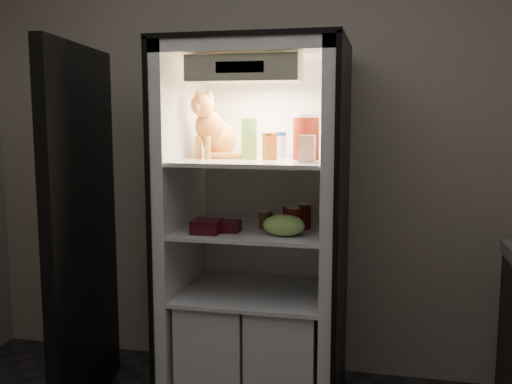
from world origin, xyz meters
TOP-DOWN VIEW (x-y plane):
  - room_shell at (0.00, 0.00)m, footprint 3.60×3.60m
  - refrigerator at (0.00, 1.38)m, footprint 0.90×0.72m
  - fridge_door at (-0.84, 1.09)m, footprint 0.20×0.87m
  - tabby_cat at (-0.23, 1.38)m, footprint 0.30×0.36m
  - parmesan_shaker at (-0.03, 1.32)m, footprint 0.08×0.08m
  - mayo_tub at (0.09, 1.47)m, footprint 0.10×0.10m
  - salsa_jar at (0.08, 1.31)m, footprint 0.07×0.07m
  - pepper_jar at (0.25, 1.36)m, footprint 0.13×0.13m
  - cream_carton at (0.28, 1.19)m, footprint 0.07×0.07m
  - soda_can_a at (0.17, 1.37)m, footprint 0.06×0.06m
  - soda_can_b at (0.25, 1.34)m, footprint 0.07×0.07m
  - soda_can_c at (0.21, 1.22)m, footprint 0.07×0.07m
  - condiment_jar at (0.06, 1.32)m, footprint 0.07×0.07m
  - grape_bag at (0.18, 1.16)m, footprint 0.20×0.15m
  - berry_box_left at (-0.20, 1.14)m, footprint 0.13×0.13m
  - berry_box_right at (-0.10, 1.20)m, footprint 0.11×0.11m

SIDE VIEW (x-z plane):
  - refrigerator at x=0.00m, z-range -0.15..1.73m
  - fridge_door at x=-0.84m, z-range -0.01..1.84m
  - berry_box_right at x=-0.10m, z-range 0.94..0.99m
  - berry_box_left at x=-0.20m, z-range 0.94..1.01m
  - condiment_jar at x=0.06m, z-range 0.94..1.04m
  - grape_bag at x=0.18m, z-range 0.94..1.04m
  - soda_can_a at x=0.17m, z-range 0.94..1.05m
  - soda_can_c at x=0.21m, z-range 0.94..1.07m
  - soda_can_b at x=0.25m, z-range 0.94..1.07m
  - cream_carton at x=0.28m, z-range 1.29..1.42m
  - salsa_jar at x=0.08m, z-range 1.29..1.42m
  - mayo_tub at x=0.09m, z-range 1.29..1.42m
  - parmesan_shaker at x=-0.03m, z-range 1.29..1.50m
  - pepper_jar at x=0.25m, z-range 1.29..1.52m
  - tabby_cat at x=-0.23m, z-range 1.24..1.60m
  - room_shell at x=0.00m, z-range -0.18..3.42m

